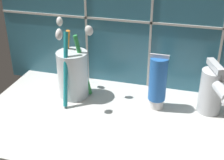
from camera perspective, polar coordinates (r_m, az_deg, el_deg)
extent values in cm
cube|color=silver|center=(63.32, 2.60, -8.25)|extent=(60.64, 32.59, 2.00)
cube|color=beige|center=(69.86, 5.93, 10.43)|extent=(70.64, 0.24, 0.50)
cylinder|color=silver|center=(69.52, -7.15, 1.03)|extent=(6.82, 6.82, 10.47)
cylinder|color=green|center=(68.39, -5.34, 2.62)|extent=(3.80, 1.75, 14.05)
ellipsoid|color=white|center=(65.26, -4.21, 9.00)|extent=(2.34, 1.76, 2.49)
cylinder|color=orange|center=(71.47, -8.33, 3.79)|extent=(4.00, 3.52, 14.60)
ellipsoid|color=white|center=(70.39, -9.57, 10.50)|extent=(2.50, 2.38, 2.54)
cylinder|color=teal|center=(65.52, -8.48, 1.85)|extent=(1.70, 5.40, 15.34)
ellipsoid|color=white|center=(60.03, -9.66, 8.22)|extent=(1.63, 2.42, 2.59)
cylinder|color=white|center=(67.22, 8.07, -4.13)|extent=(3.10, 3.10, 2.05)
cylinder|color=blue|center=(64.46, 8.39, 0.18)|extent=(3.65, 3.65, 9.32)
cube|color=silver|center=(62.33, 8.71, 4.32)|extent=(3.84, 0.36, 0.80)
cylinder|color=silver|center=(66.53, 17.68, -2.01)|extent=(4.86, 4.86, 9.29)
cylinder|color=silver|center=(62.50, 19.15, -1.51)|extent=(4.56, 7.41, 2.19)
cube|color=silver|center=(64.08, 18.39, 2.40)|extent=(3.43, 6.11, 1.20)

